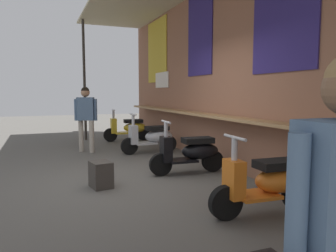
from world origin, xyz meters
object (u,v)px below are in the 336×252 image
Objects in this scene: scooter_silver at (152,137)px; scooter_black at (192,152)px; scooter_yellow at (130,128)px; scooter_orange at (269,182)px; merchandise_crate at (101,174)px; shopper_browsing at (86,113)px.

scooter_silver and scooter_black have the same top height.
scooter_silver is 1.00× the size of scooter_black.
scooter_silver is at bearing 94.28° from scooter_yellow.
merchandise_crate is at bearing -44.43° from scooter_orange.
merchandise_crate is (-1.85, -1.67, -0.19)m from scooter_orange.
shopper_browsing is at bearing -26.85° from scooter_silver.
scooter_orange is (4.25, -0.00, 0.00)m from scooter_silver.
scooter_yellow is at bearing 159.65° from merchandise_crate.
shopper_browsing reaches higher than scooter_silver.
merchandise_crate is at bearing 73.93° from scooter_yellow.
scooter_black is at bearing -86.57° from scooter_orange.
scooter_orange is 3.49× the size of merchandise_crate.
scooter_yellow is at bearing -25.23° from shopper_browsing.
scooter_silver is 1.00× the size of scooter_orange.
scooter_yellow is 0.88× the size of shopper_browsing.
scooter_yellow and scooter_black have the same top height.
scooter_yellow is at bearing -91.11° from scooter_silver.
merchandise_crate is (4.52, -1.67, -0.19)m from scooter_yellow.
scooter_silver is 1.73m from shopper_browsing.
shopper_browsing is 3.97× the size of merchandise_crate.
scooter_orange is 5.21m from shopper_browsing.
shopper_browsing reaches higher than scooter_black.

